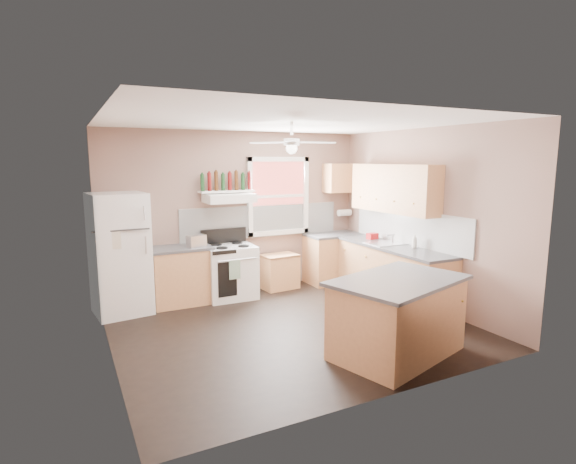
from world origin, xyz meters
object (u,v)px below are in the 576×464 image
refrigerator (120,254)px  stove (230,272)px  island (397,318)px  toaster (196,241)px  cart (280,271)px

refrigerator → stove: refrigerator is taller
island → toaster: bearing=101.6°
stove → cart: bearing=9.9°
cart → refrigerator: bearing=176.9°
island → stove: bearing=92.2°
refrigerator → toaster: size_ratio=6.31×
toaster → cart: bearing=-12.0°
stove → island: size_ratio=0.59×
toaster → cart: toaster is taller
toaster → stove: (0.55, 0.03, -0.56)m
refrigerator → cart: refrigerator is taller
cart → island: island is taller
refrigerator → island: refrigerator is taller
stove → island: 3.08m
refrigerator → stove: (1.67, -0.02, -0.45)m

